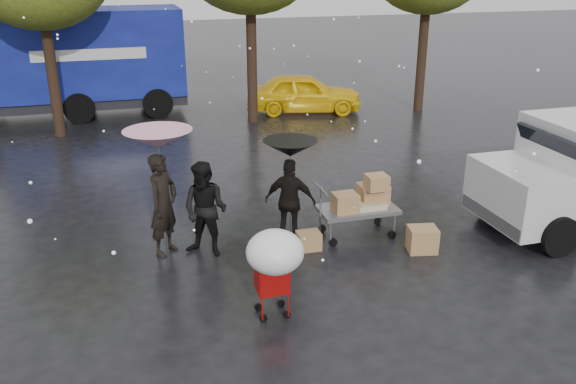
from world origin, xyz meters
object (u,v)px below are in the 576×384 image
object	(u,v)px
vendor_cart	(362,201)
shopping_cart	(275,256)
person_black	(290,201)
blue_truck	(65,64)
yellow_taxi	(304,93)
person_pink	(163,205)

from	to	relation	value
vendor_cart	shopping_cart	size ratio (longest dim) A/B	1.04
person_black	blue_truck	distance (m)	12.37
person_black	blue_truck	xyz separation A→B (m)	(-4.41, 11.52, 0.94)
shopping_cart	yellow_taxi	size ratio (longest dim) A/B	0.37
yellow_taxi	blue_truck	bearing A→B (deg)	91.28
shopping_cart	vendor_cart	bearing A→B (deg)	45.44
blue_truck	yellow_taxi	bearing A→B (deg)	-12.42
person_pink	yellow_taxi	xyz separation A→B (m)	(5.68, 9.63, -0.27)
person_black	yellow_taxi	bearing A→B (deg)	-80.75
vendor_cart	person_pink	bearing A→B (deg)	175.20
blue_truck	yellow_taxi	xyz separation A→B (m)	(7.78, -1.71, -1.09)
shopping_cart	yellow_taxi	world-z (taller)	shopping_cart
person_pink	person_black	bearing A→B (deg)	-55.14
person_pink	yellow_taxi	world-z (taller)	person_pink
vendor_cart	blue_truck	world-z (taller)	blue_truck
person_pink	person_black	xyz separation A→B (m)	(2.31, -0.18, -0.12)
shopping_cart	person_pink	bearing A→B (deg)	116.06
blue_truck	yellow_taxi	distance (m)	8.04
vendor_cart	blue_truck	bearing A→B (deg)	116.48
person_pink	person_black	size ratio (longest dim) A/B	1.15
person_black	vendor_cart	size ratio (longest dim) A/B	1.08
person_black	vendor_cart	world-z (taller)	person_black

